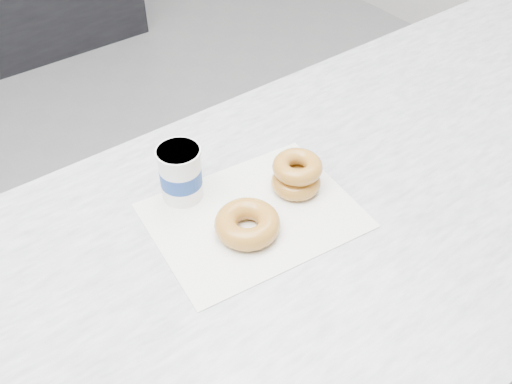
% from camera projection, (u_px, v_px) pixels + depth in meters
% --- Properties ---
extents(ground, '(5.00, 5.00, 0.00)m').
position_uv_depth(ground, '(83.00, 357.00, 1.78)').
color(ground, gray).
rests_on(ground, ground).
extents(wax_paper, '(0.37, 0.30, 0.00)m').
position_uv_depth(wax_paper, '(254.00, 215.00, 0.97)').
color(wax_paper, silver).
rests_on(wax_paper, counter).
extents(donut_single, '(0.14, 0.14, 0.04)m').
position_uv_depth(donut_single, '(247.00, 224.00, 0.93)').
color(donut_single, gold).
rests_on(donut_single, wax_paper).
extents(donut_stack, '(0.12, 0.12, 0.06)m').
position_uv_depth(donut_stack, '(297.00, 174.00, 1.00)').
color(donut_stack, gold).
rests_on(donut_stack, wax_paper).
extents(coffee_cup, '(0.08, 0.08, 0.10)m').
position_uv_depth(coffee_cup, '(181.00, 173.00, 0.97)').
color(coffee_cup, white).
rests_on(coffee_cup, counter).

